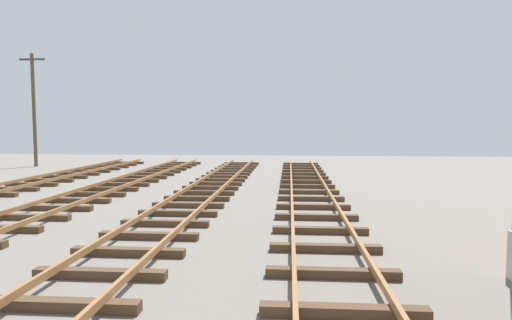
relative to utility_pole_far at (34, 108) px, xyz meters
name	(u,v)px	position (x,y,z in m)	size (l,w,h in m)	color
utility_pole_far	(34,108)	(0.00, 0.00, 0.00)	(1.80, 0.24, 7.81)	brown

